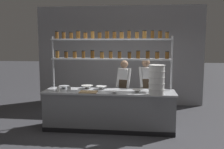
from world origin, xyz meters
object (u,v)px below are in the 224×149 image
at_px(container_stack, 157,80).
at_px(serving_cup_by_board, 69,89).
at_px(spice_shelf_unit, 111,50).
at_px(prep_bowl_center_back, 101,88).
at_px(prep_bowl_center_front, 137,91).
at_px(chef_center, 146,86).
at_px(cutting_board, 88,92).
at_px(serving_cup_front, 59,89).
at_px(prep_bowl_near_right, 64,87).
at_px(chef_left, 124,86).
at_px(prep_bowl_near_left, 114,92).
at_px(prep_bowl_far_left, 87,87).

height_order(container_stack, serving_cup_by_board, container_stack).
bearing_deg(spice_shelf_unit, serving_cup_by_board, -154.19).
bearing_deg(prep_bowl_center_back, prep_bowl_center_front, -18.95).
height_order(chef_center, serving_cup_by_board, chef_center).
xyz_separation_m(spice_shelf_unit, serving_cup_by_board, (-0.93, -0.45, -0.90)).
relative_size(container_stack, cutting_board, 1.63).
height_order(prep_bowl_center_back, serving_cup_front, serving_cup_front).
xyz_separation_m(prep_bowl_near_right, serving_cup_by_board, (0.20, -0.26, 0.02)).
bearing_deg(spice_shelf_unit, prep_bowl_center_back, -150.41).
height_order(container_stack, prep_bowl_center_front, container_stack).
height_order(chef_left, chef_center, chef_center).
bearing_deg(serving_cup_by_board, prep_bowl_center_front, 0.83).
bearing_deg(spice_shelf_unit, container_stack, -31.11).
xyz_separation_m(chef_left, chef_center, (0.56, -0.00, 0.03)).
distance_m(prep_bowl_near_left, serving_cup_front, 1.29).
xyz_separation_m(chef_center, prep_bowl_near_left, (-0.72, -0.96, 0.01)).
bearing_deg(spice_shelf_unit, chef_left, 50.65).
bearing_deg(prep_bowl_near_left, spice_shelf_unit, 103.08).
bearing_deg(prep_bowl_center_front, prep_bowl_center_back, 161.05).
distance_m(chef_left, prep_bowl_center_back, 0.72).
xyz_separation_m(chef_center, cutting_board, (-1.30, -0.93, -0.00)).
bearing_deg(prep_bowl_far_left, container_stack, -18.22).
bearing_deg(serving_cup_front, prep_bowl_far_left, 36.57).
bearing_deg(prep_bowl_near_left, container_stack, -3.54).
relative_size(prep_bowl_near_left, serving_cup_front, 1.70).
bearing_deg(prep_bowl_far_left, serving_cup_by_board, -135.83).
xyz_separation_m(chef_center, prep_bowl_far_left, (-1.43, -0.47, 0.02)).
bearing_deg(spice_shelf_unit, prep_bowl_near_right, -170.74).
bearing_deg(spice_shelf_unit, prep_bowl_center_front, -32.82).
bearing_deg(prep_bowl_near_left, chef_left, 80.14).
relative_size(cutting_board, serving_cup_front, 3.81).
relative_size(cutting_board, prep_bowl_near_right, 1.54).
bearing_deg(serving_cup_by_board, chef_center, 24.61).
xyz_separation_m(prep_bowl_center_front, serving_cup_by_board, (-1.59, -0.02, 0.02)).
relative_size(cutting_board, prep_bowl_far_left, 1.36).
distance_m(spice_shelf_unit, prep_bowl_far_left, 1.08).
height_order(spice_shelf_unit, prep_bowl_near_right, spice_shelf_unit).
bearing_deg(chef_center, serving_cup_by_board, -170.96).
bearing_deg(prep_bowl_center_back, spice_shelf_unit, 29.59).
bearing_deg(prep_bowl_center_back, prep_bowl_far_left, 176.88).
bearing_deg(prep_bowl_near_right, prep_bowl_near_left, -17.67).
relative_size(spice_shelf_unit, prep_bowl_center_front, 12.18).
relative_size(container_stack, prep_bowl_center_back, 2.38).
bearing_deg(container_stack, prep_bowl_near_right, 168.16).
height_order(spice_shelf_unit, prep_bowl_near_left, spice_shelf_unit).
distance_m(prep_bowl_center_front, serving_cup_front, 1.82).
relative_size(chef_left, prep_bowl_near_left, 8.91).
distance_m(prep_bowl_center_front, prep_bowl_near_right, 1.81).
bearing_deg(container_stack, serving_cup_front, 177.08).
relative_size(prep_bowl_center_back, prep_bowl_near_right, 1.05).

